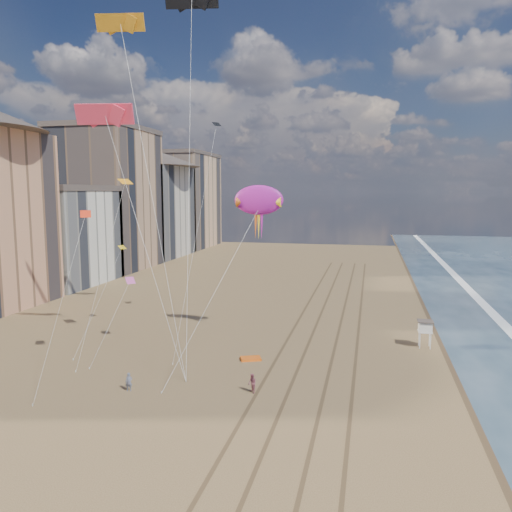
{
  "coord_description": "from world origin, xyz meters",
  "views": [
    {
      "loc": [
        7.26,
        -22.11,
        15.86
      ],
      "look_at": [
        -3.86,
        26.0,
        9.5
      ],
      "focal_mm": 35.0,
      "sensor_mm": 36.0,
      "label": 1
    }
  ],
  "objects_px": {
    "show_kite": "(259,201)",
    "kite_flyer_a": "(129,382)",
    "kite_flyer_b": "(252,383)",
    "lifeguard_stand": "(425,327)",
    "grounded_kite": "(251,359)"
  },
  "relations": [
    {
      "from": "kite_flyer_a",
      "to": "grounded_kite",
      "type": "bearing_deg",
      "value": 38.3
    },
    {
      "from": "grounded_kite",
      "to": "kite_flyer_a",
      "type": "xyz_separation_m",
      "value": [
        -7.75,
        -9.48,
        0.64
      ]
    },
    {
      "from": "grounded_kite",
      "to": "kite_flyer_b",
      "type": "bearing_deg",
      "value": -97.61
    },
    {
      "from": "lifeguard_stand",
      "to": "kite_flyer_b",
      "type": "height_order",
      "value": "lifeguard_stand"
    },
    {
      "from": "show_kite",
      "to": "grounded_kite",
      "type": "bearing_deg",
      "value": -83.77
    },
    {
      "from": "lifeguard_stand",
      "to": "grounded_kite",
      "type": "bearing_deg",
      "value": -154.95
    },
    {
      "from": "lifeguard_stand",
      "to": "kite_flyer_b",
      "type": "distance_m",
      "value": 21.18
    },
    {
      "from": "kite_flyer_b",
      "to": "lifeguard_stand",
      "type": "bearing_deg",
      "value": 97.12
    },
    {
      "from": "lifeguard_stand",
      "to": "grounded_kite",
      "type": "distance_m",
      "value": 18.33
    },
    {
      "from": "kite_flyer_a",
      "to": "lifeguard_stand",
      "type": "bearing_deg",
      "value": 22.89
    },
    {
      "from": "grounded_kite",
      "to": "show_kite",
      "type": "height_order",
      "value": "show_kite"
    },
    {
      "from": "kite_flyer_a",
      "to": "kite_flyer_b",
      "type": "distance_m",
      "value": 9.89
    },
    {
      "from": "grounded_kite",
      "to": "show_kite",
      "type": "xyz_separation_m",
      "value": [
        -0.72,
        6.61,
        14.86
      ]
    },
    {
      "from": "show_kite",
      "to": "kite_flyer_a",
      "type": "distance_m",
      "value": 22.59
    },
    {
      "from": "grounded_kite",
      "to": "kite_flyer_b",
      "type": "relative_size",
      "value": 1.22
    }
  ]
}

